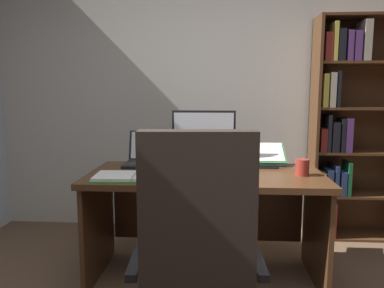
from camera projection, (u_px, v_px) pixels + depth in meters
name	position (u px, v px, depth m)	size (l,w,h in m)	color
wall_back	(226.00, 77.00, 3.45)	(4.84, 0.12, 2.83)	beige
desk	(206.00, 199.00, 2.62)	(1.57, 0.73, 0.74)	#4C2D19
bookshelf	(349.00, 126.00, 3.22)	(0.80, 0.30, 1.91)	#4C2D19
office_chair	(197.00, 274.00, 1.66)	(0.63, 0.60, 1.14)	black
monitor	(204.00, 138.00, 2.72)	(0.46, 0.16, 0.41)	black
laptop	(148.00, 158.00, 2.78)	(0.33, 0.31, 0.24)	black
keyboard	(201.00, 176.00, 2.38)	(0.42, 0.15, 0.02)	black
computer_mouse	(249.00, 175.00, 2.36)	(0.06, 0.10, 0.04)	black
reading_stand_with_book	(266.00, 155.00, 2.78)	(0.28, 0.29, 0.15)	black
open_binder	(135.00, 176.00, 2.36)	(0.53, 0.29, 0.02)	green
notepad	(176.00, 171.00, 2.54)	(0.15, 0.21, 0.01)	silver
pen	(179.00, 170.00, 2.53)	(0.01, 0.01, 0.14)	maroon
coffee_mug	(302.00, 167.00, 2.43)	(0.09, 0.09, 0.11)	maroon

